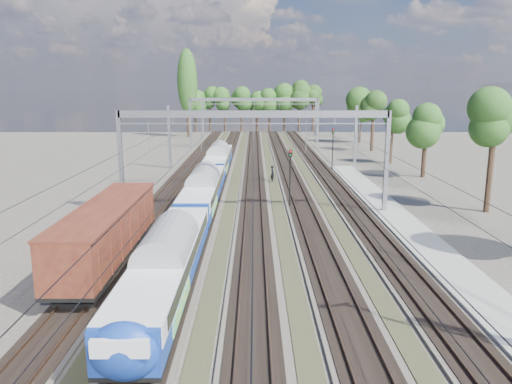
{
  "coord_description": "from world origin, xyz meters",
  "views": [
    {
      "loc": [
        0.05,
        -12.7,
        11.0
      ],
      "look_at": [
        0.18,
        25.94,
        2.8
      ],
      "focal_mm": 35.0,
      "sensor_mm": 36.0,
      "label": 1
    }
  ],
  "objects_px": {
    "freight_boxcar": "(107,231)",
    "signal_near": "(290,171)",
    "worker": "(273,174)",
    "emu_train": "(203,187)",
    "signal_far": "(333,144)"
  },
  "relations": [
    {
      "from": "emu_train",
      "to": "freight_boxcar",
      "type": "relative_size",
      "value": 3.88
    },
    {
      "from": "worker",
      "to": "signal_near",
      "type": "relative_size",
      "value": 0.37
    },
    {
      "from": "emu_train",
      "to": "signal_near",
      "type": "xyz_separation_m",
      "value": [
        7.82,
        1.56,
        1.1
      ]
    },
    {
      "from": "signal_near",
      "to": "emu_train",
      "type": "bearing_deg",
      "value": -169.9
    },
    {
      "from": "freight_boxcar",
      "to": "signal_near",
      "type": "height_order",
      "value": "signal_near"
    },
    {
      "from": "emu_train",
      "to": "signal_far",
      "type": "height_order",
      "value": "signal_far"
    },
    {
      "from": "freight_boxcar",
      "to": "signal_far",
      "type": "distance_m",
      "value": 40.72
    },
    {
      "from": "freight_boxcar",
      "to": "signal_near",
      "type": "relative_size",
      "value": 2.72
    },
    {
      "from": "emu_train",
      "to": "freight_boxcar",
      "type": "height_order",
      "value": "emu_train"
    },
    {
      "from": "worker",
      "to": "emu_train",
      "type": "bearing_deg",
      "value": 146.5
    },
    {
      "from": "emu_train",
      "to": "signal_near",
      "type": "bearing_deg",
      "value": 11.26
    },
    {
      "from": "freight_boxcar",
      "to": "signal_near",
      "type": "distance_m",
      "value": 19.76
    },
    {
      "from": "freight_boxcar",
      "to": "worker",
      "type": "relative_size",
      "value": 7.3
    },
    {
      "from": "emu_train",
      "to": "freight_boxcar",
      "type": "xyz_separation_m",
      "value": [
        -4.5,
        -13.85,
        -0.0
      ]
    },
    {
      "from": "emu_train",
      "to": "freight_boxcar",
      "type": "bearing_deg",
      "value": -108.01
    }
  ]
}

